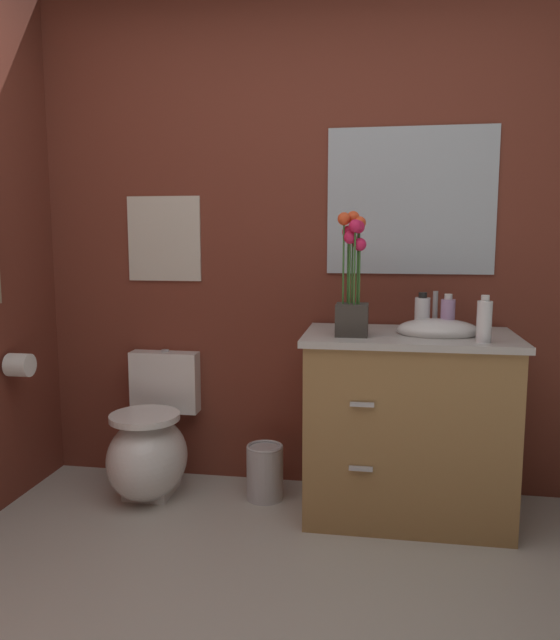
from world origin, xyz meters
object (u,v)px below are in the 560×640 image
soap_bottle (484,321)px  wall_mirror (411,201)px  flower_vase (352,288)px  wall_poster (164,239)px  toilet (151,446)px  vanity_cabinet (408,423)px  hand_wash_bottle (422,314)px  trash_bin (265,472)px  toilet_paper_roll (20,365)px  lotion_bottle (448,316)px

soap_bottle → wall_mirror: wall_mirror is taller
flower_vase → wall_mirror: wall_mirror is taller
wall_poster → toilet: bearing=-90.0°
flower_vase → wall_poster: size_ratio=1.25×
vanity_cabinet → wall_mirror: bearing=90.5°
flower_vase → toilet: bearing=173.4°
flower_vase → wall_poster: (-0.99, 0.38, 0.21)m
hand_wash_bottle → vanity_cabinet: bearing=-132.7°
hand_wash_bottle → trash_bin: (-0.73, 0.00, -0.80)m
soap_bottle → hand_wash_bottle: soap_bottle is taller
vanity_cabinet → wall_mirror: (-0.00, 0.29, 1.01)m
trash_bin → wall_poster: wall_poster is taller
toilet_paper_roll → vanity_cabinet: bearing=5.4°
trash_bin → wall_mirror: size_ratio=0.34×
soap_bottle → hand_wash_bottle: (-0.23, 0.24, -0.01)m
soap_bottle → vanity_cabinet: bearing=147.9°
vanity_cabinet → soap_bottle: (0.28, -0.18, 0.50)m
flower_vase → lotion_bottle: (0.42, 0.10, -0.13)m
soap_bottle → hand_wash_bottle: 0.33m
soap_bottle → hand_wash_bottle: bearing=134.7°
lotion_bottle → trash_bin: size_ratio=0.66×
soap_bottle → wall_poster: wall_poster is taller
wall_mirror → toilet: bearing=-167.9°
flower_vase → lotion_bottle: bearing=14.0°
wall_poster → toilet_paper_roll: (-0.56, -0.46, -0.59)m
toilet → flower_vase: flower_vase is taller
lotion_bottle → toilet: bearing=179.5°
toilet → trash_bin: size_ratio=2.54×
flower_vase → wall_poster: 1.08m
toilet → flower_vase: (0.99, -0.12, 0.81)m
toilet → trash_bin: toilet is taller
lotion_bottle → wall_mirror: 0.61m
vanity_cabinet → flower_vase: 0.68m
trash_bin → toilet: bearing=-176.9°
flower_vase → wall_poster: bearing=158.9°
vanity_cabinet → wall_poster: 1.53m
wall_poster → toilet_paper_roll: 0.94m
vanity_cabinet → soap_bottle: soap_bottle is taller
flower_vase → lotion_bottle: 0.45m
vanity_cabinet → trash_bin: 0.74m
toilet → wall_mirror: size_ratio=0.86×
trash_bin → wall_poster: (-0.57, 0.24, 1.13)m
flower_vase → hand_wash_bottle: 0.36m
hand_wash_bottle → toilet_paper_roll: (-1.86, -0.23, -0.25)m
wall_poster → wall_mirror: size_ratio=0.54×
vanity_cabinet → flower_vase: flower_vase is taller
flower_vase → trash_bin: flower_vase is taller
soap_bottle → hand_wash_bottle: size_ratio=1.08×
toilet_paper_roll → hand_wash_bottle: bearing=6.9°
vanity_cabinet → trash_bin: bearing=175.2°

